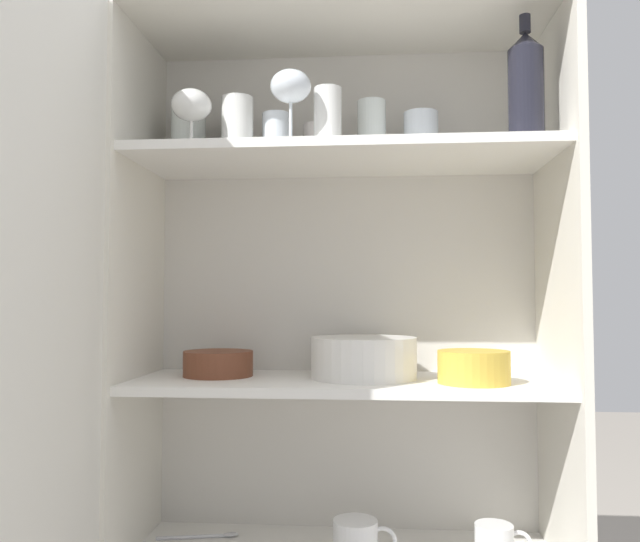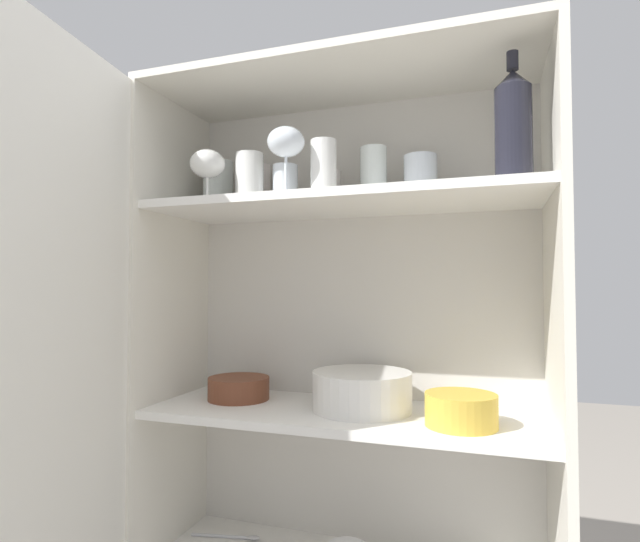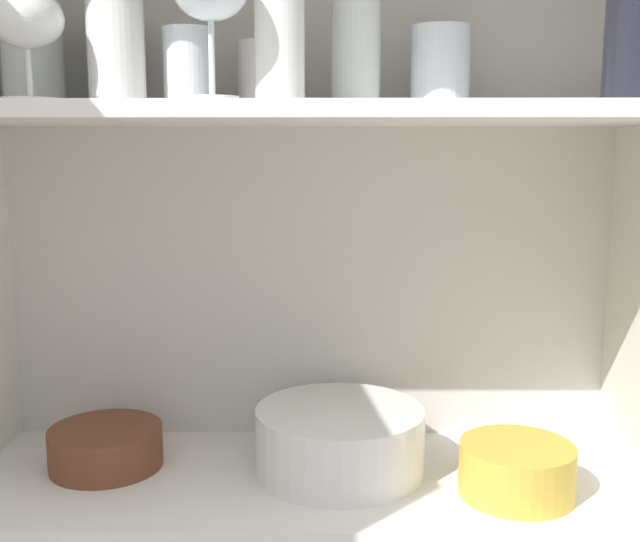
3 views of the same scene
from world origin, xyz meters
The scene contains 15 objects.
cupboard_back_panel centered at (0.00, 0.32, 0.75)m, with size 0.94×0.02×1.50m, color silver.
shelf_board_middle centered at (0.00, 0.16, 0.71)m, with size 0.91×0.32×0.02m, color white.
shelf_board_upper centered at (0.00, 0.16, 1.21)m, with size 0.91×0.32×0.02m, color white.
tumbler_glass_0 centered at (-0.23, 0.14, 1.28)m, with size 0.07×0.07×0.13m.
tumbler_glass_1 centered at (-0.37, 0.22, 1.29)m, with size 0.08×0.08×0.14m.
tumbler_glass_2 centered at (-0.15, 0.17, 1.27)m, with size 0.06×0.06×0.10m.
tumbler_glass_3 centered at (0.18, 0.22, 1.27)m, with size 0.08×0.08×0.11m.
tumbler_glass_4 centered at (-0.03, 0.11, 1.28)m, with size 0.06×0.06×0.13m.
tumbler_glass_5 centered at (0.07, 0.22, 1.29)m, with size 0.07×0.07×0.14m.
tumbler_glass_6 centered at (-0.27, 0.27, 1.28)m, with size 0.06×0.06×0.13m.
tumbler_glass_7 centered at (-0.06, 0.24, 1.26)m, with size 0.07×0.07×0.09m.
wine_glass_1 centered at (-0.32, 0.09, 1.31)m, with size 0.09×0.09×0.13m.
plate_stack_white centered at (0.05, 0.17, 0.77)m, with size 0.23×0.23×0.09m.
mixing_bowl_large centered at (-0.28, 0.18, 0.75)m, with size 0.16×0.16×0.06m.
serving_bowl_small centered at (0.27, 0.10, 0.76)m, with size 0.15×0.15×0.07m.
Camera 3 is at (0.03, -0.81, 1.16)m, focal length 42.00 mm.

